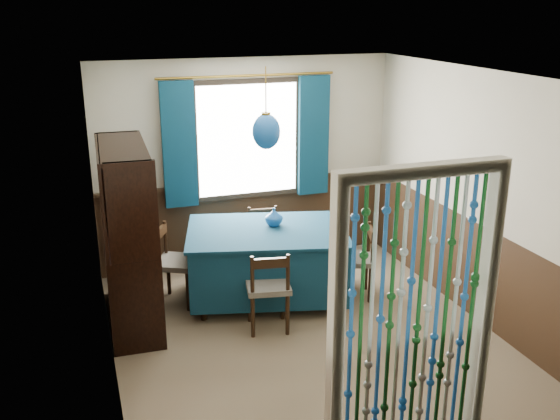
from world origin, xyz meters
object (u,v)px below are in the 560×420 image
object	(u,v)px
chair_right	(358,259)
bowl_shelf	(135,210)
vase_sideboard	(130,215)
chair_left	(174,263)
pendant_lamp	(266,131)
chair_far	(264,240)
sideboard	(130,263)
chair_near	(268,288)
vase_table	(274,217)
dining_table	(267,260)

from	to	relation	value
chair_right	bowl_shelf	size ratio (longest dim) A/B	3.41
bowl_shelf	vase_sideboard	size ratio (longest dim) A/B	1.17
chair_left	pendant_lamp	bearing A→B (deg)	102.61
chair_far	sideboard	xyz separation A→B (m)	(-1.61, -0.66, 0.20)
chair_near	chair_left	size ratio (longest dim) A/B	0.98
chair_far	chair_left	xyz separation A→B (m)	(-1.13, -0.40, 0.03)
sideboard	vase_sideboard	world-z (taller)	sideboard
chair_near	pendant_lamp	size ratio (longest dim) A/B	1.03
chair_far	vase_sideboard	distance (m)	1.69
chair_left	chair_right	distance (m)	1.98
sideboard	vase_sideboard	size ratio (longest dim) A/B	8.98
chair_left	chair_far	bearing A→B (deg)	137.01
sideboard	pendant_lamp	world-z (taller)	pendant_lamp
chair_near	bowl_shelf	bearing A→B (deg)	174.96
chair_left	sideboard	bearing A→B (deg)	-33.79
chair_near	chair_far	size ratio (longest dim) A/B	1.06
sideboard	vase_table	xyz separation A→B (m)	(1.55, 0.12, 0.27)
chair_near	chair_far	xyz separation A→B (m)	(0.36, 1.30, -0.02)
pendant_lamp	bowl_shelf	world-z (taller)	pendant_lamp
chair_left	pendant_lamp	world-z (taller)	pendant_lamp
chair_near	vase_table	size ratio (longest dim) A/B	4.69
dining_table	bowl_shelf	distance (m)	1.62
chair_near	chair_right	distance (m)	1.22
chair_far	sideboard	world-z (taller)	sideboard
chair_left	chair_right	size ratio (longest dim) A/B	1.06
chair_near	vase_sideboard	bearing A→B (deg)	151.07
pendant_lamp	bowl_shelf	distance (m)	1.52
pendant_lamp	chair_left	bearing A→B (deg)	165.22
chair_left	sideboard	size ratio (longest dim) A/B	0.47
chair_left	vase_table	xyz separation A→B (m)	(1.07, -0.15, 0.44)
chair_right	sideboard	size ratio (longest dim) A/B	0.45
chair_right	vase_sideboard	size ratio (longest dim) A/B	4.00
chair_near	chair_left	xyz separation A→B (m)	(-0.77, 0.89, 0.01)
dining_table	sideboard	world-z (taller)	sideboard
dining_table	vase_sideboard	size ratio (longest dim) A/B	9.39
bowl_shelf	vase_sideboard	world-z (taller)	bowl_shelf
chair_far	vase_sideboard	size ratio (longest dim) A/B	3.96
chair_far	pendant_lamp	size ratio (longest dim) A/B	0.98
chair_right	pendant_lamp	bearing A→B (deg)	95.04
chair_far	bowl_shelf	size ratio (longest dim) A/B	3.37
vase_table	pendant_lamp	bearing A→B (deg)	-136.79
chair_far	sideboard	bearing A→B (deg)	30.12
vase_sideboard	dining_table	bearing A→B (deg)	-13.27
chair_right	vase_sideboard	world-z (taller)	vase_sideboard
dining_table	vase_table	world-z (taller)	vase_table
sideboard	bowl_shelf	world-z (taller)	sideboard
chair_far	bowl_shelf	distance (m)	2.01
sideboard	pendant_lamp	size ratio (longest dim) A/B	2.21
pendant_lamp	vase_table	distance (m)	0.98
sideboard	vase_sideboard	bearing A→B (deg)	81.80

